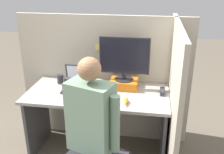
% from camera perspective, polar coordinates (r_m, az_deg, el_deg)
% --- Properties ---
extents(cubicle_panel_back, '(1.95, 0.05, 1.47)m').
position_cam_1_polar(cubicle_panel_back, '(3.02, -1.75, -0.53)').
color(cubicle_panel_back, '#B7AD99').
rests_on(cubicle_panel_back, ground).
extents(cubicle_panel_right, '(0.04, 1.31, 1.47)m').
position_cam_1_polar(cubicle_panel_right, '(2.59, 13.04, -5.15)').
color(cubicle_panel_right, '#B7AD99').
rests_on(cubicle_panel_right, ground).
extents(desk, '(1.45, 0.68, 0.74)m').
position_cam_1_polar(desk, '(2.77, -3.11, -6.79)').
color(desk, '#9E9993').
rests_on(desk, ground).
extents(paper_box, '(0.29, 0.23, 0.09)m').
position_cam_1_polar(paper_box, '(2.79, 2.61, -1.41)').
color(paper_box, orange).
rests_on(paper_box, desk).
extents(monitor, '(0.52, 0.20, 0.46)m').
position_cam_1_polar(monitor, '(2.69, 2.72, 4.21)').
color(monitor, '#232328').
rests_on(monitor, paper_box).
extents(laptop, '(0.30, 0.24, 0.25)m').
position_cam_1_polar(laptop, '(2.77, -7.27, -1.66)').
color(laptop, '#2D2D33').
rests_on(laptop, desk).
extents(mouse, '(0.06, 0.05, 0.03)m').
position_cam_1_polar(mouse, '(2.61, -2.85, -3.77)').
color(mouse, silver).
rests_on(mouse, desk).
extents(stapler, '(0.05, 0.14, 0.05)m').
position_cam_1_polar(stapler, '(2.70, 10.92, -3.11)').
color(stapler, '#2D2D33').
rests_on(stapler, desk).
extents(carrot_toy, '(0.04, 0.14, 0.04)m').
position_cam_1_polar(carrot_toy, '(2.44, 2.99, -5.62)').
color(carrot_toy, orange).
rests_on(carrot_toy, desk).
extents(office_chair, '(0.59, 0.63, 1.05)m').
position_cam_1_polar(office_chair, '(2.26, -4.64, -14.61)').
color(office_chair, '#2D2D33').
rests_on(office_chair, ground).
extents(person, '(0.46, 0.49, 1.35)m').
position_cam_1_polar(person, '(2.00, -4.38, -11.92)').
color(person, '#282D4C').
rests_on(person, ground).
extents(pen_cup, '(0.07, 0.07, 0.10)m').
position_cam_1_polar(pen_cup, '(2.94, -11.18, -0.45)').
color(pen_cup, '#28282D').
rests_on(pen_cup, desk).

